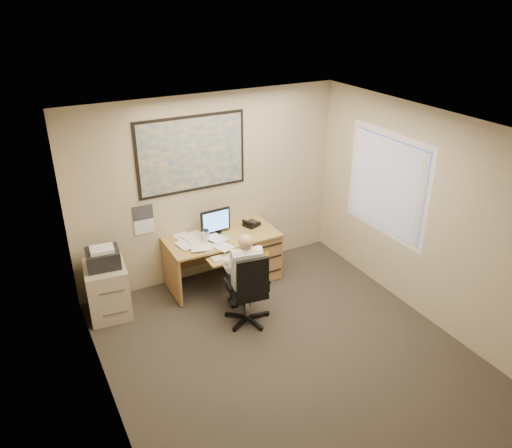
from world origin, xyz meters
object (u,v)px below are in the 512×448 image
desk (242,249)px  office_chair (249,302)px  person (246,279)px  filing_cabinet (107,285)px

desk → office_chair: 1.17m
desk → person: person is taller
filing_cabinet → person: person is taller
desk → office_chair: desk is taller
person → office_chair: bearing=-75.0°
filing_cabinet → office_chair: (1.55, -1.05, -0.13)m
filing_cabinet → person: size_ratio=0.81×
desk → filing_cabinet: desk is taller
filing_cabinet → office_chair: 1.88m
filing_cabinet → office_chair: bearing=-27.4°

